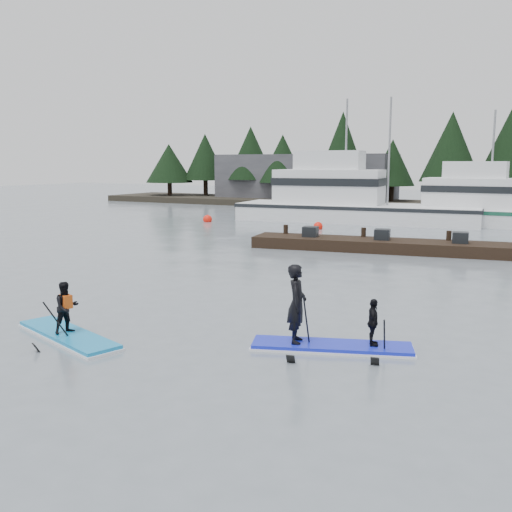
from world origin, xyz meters
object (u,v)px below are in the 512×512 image
at_px(paddleboard_solo, 67,322).
at_px(paddleboard_duo, 322,322).
at_px(floating_dock, 425,247).
at_px(fishing_boat_large, 349,211).
at_px(fishing_boat_medium, 493,217).

bearing_deg(paddleboard_solo, paddleboard_duo, 37.96).
xyz_separation_m(floating_dock, paddleboard_solo, (-5.07, -17.25, 0.12)).
height_order(fishing_boat_large, fishing_boat_medium, fishing_boat_large).
relative_size(paddleboard_solo, paddleboard_duo, 1.00).
height_order(fishing_boat_medium, paddleboard_duo, fishing_boat_medium).
xyz_separation_m(fishing_boat_medium, paddleboard_solo, (-6.75, -31.40, -0.20)).
height_order(fishing_boat_medium, paddleboard_solo, fishing_boat_medium).
bearing_deg(paddleboard_solo, fishing_boat_medium, 96.07).
bearing_deg(floating_dock, paddleboard_duo, -95.87).
xyz_separation_m(fishing_boat_large, paddleboard_solo, (2.77, -29.78, -0.33)).
distance_m(fishing_boat_medium, paddleboard_solo, 32.12).
bearing_deg(floating_dock, fishing_boat_large, 113.75).
bearing_deg(fishing_boat_medium, fishing_boat_large, -169.68).
xyz_separation_m(floating_dock, paddleboard_duo, (0.64, -15.20, 0.35)).
bearing_deg(floating_dock, fishing_boat_medium, 74.94).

